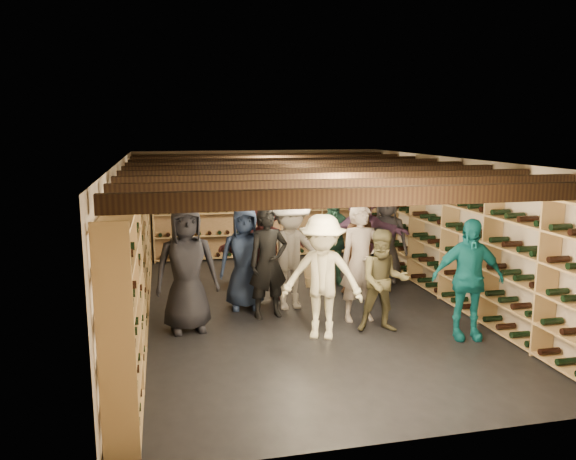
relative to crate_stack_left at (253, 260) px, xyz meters
The scene contains 23 objects.
ground 1.90m from the crate_stack_left, 74.49° to the right, with size 8.00×8.00×0.00m, color black.
walls 2.01m from the crate_stack_left, 74.49° to the right, with size 5.52×8.02×2.40m.
ceiling 2.71m from the crate_stack_left, 74.49° to the right, with size 5.50×8.00×0.01m, color beige.
ceiling_joists 2.61m from the crate_stack_left, 74.49° to the right, with size 5.40×7.12×0.18m.
wine_rack_left 2.81m from the crate_stack_left, 139.25° to the right, with size 0.32×7.50×2.15m.
wine_rack_right 3.61m from the crate_stack_left, 30.24° to the right, with size 0.32×7.50×2.15m.
wine_rack_back 2.20m from the crate_stack_left, 76.36° to the left, with size 4.70×0.30×2.15m.
crate_stack_left is the anchor object (origin of this frame).
crate_stack_right 1.25m from the crate_stack_left, 23.13° to the right, with size 0.56×0.42×0.51m.
crate_loose 2.32m from the crate_stack_left, 12.24° to the right, with size 0.50×0.33×0.17m, color tan.
person_0 2.75m from the crate_stack_left, 119.73° to the right, with size 0.90×0.59×1.85m, color black.
person_1 2.08m from the crate_stack_left, 92.66° to the right, with size 0.63×0.41×1.72m, color black.
person_2 3.34m from the crate_stack_left, 65.23° to the right, with size 0.72×0.56×1.49m, color brown.
person_3 3.13m from the crate_stack_left, 81.27° to the right, with size 1.13×0.65×1.74m, color beige.
person_4 4.29m from the crate_stack_left, 55.35° to the right, with size 0.99×0.41×1.69m, color #116A72.
person_5 1.22m from the crate_stack_left, 89.51° to the right, with size 1.63×0.52×1.76m, color brown.
person_6 1.62m from the crate_stack_left, 104.19° to the right, with size 0.82×0.53×1.67m, color #1F2D4B.
person_7 2.82m from the crate_stack_left, 63.58° to the right, with size 0.65×0.43×1.79m, color gray.
person_8 2.18m from the crate_stack_left, 34.12° to the right, with size 0.82×0.64×1.69m, color #432818.
person_9 1.78m from the crate_stack_left, 78.90° to the right, with size 1.18×0.68×1.82m, color #BDB6AC.
person_10 1.55m from the crate_stack_left, 19.06° to the right, with size 0.98×0.41×1.68m, color #265442.
person_11 2.10m from the crate_stack_left, 18.32° to the right, with size 1.71×0.55×1.85m, color #805381.
person_12 2.55m from the crate_stack_left, 11.17° to the right, with size 0.83×0.54×1.69m, color #3A393E.
Camera 1 is at (-2.13, -8.47, 2.91)m, focal length 35.00 mm.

